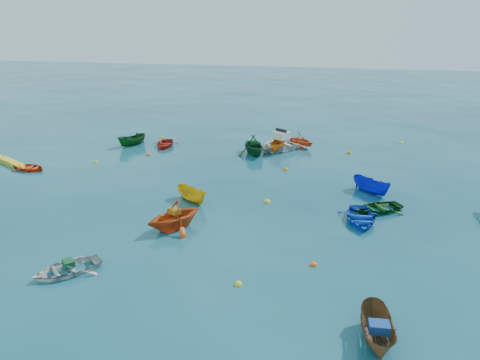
% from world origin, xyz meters
% --- Properties ---
extents(ground, '(160.00, 160.00, 0.00)m').
position_xyz_m(ground, '(0.00, 0.00, 0.00)').
color(ground, '#0A3B49').
rests_on(ground, ground).
extents(dinghy_white_near, '(3.49, 3.56, 0.60)m').
position_xyz_m(dinghy_white_near, '(-5.11, -7.49, 0.00)').
color(dinghy_white_near, beige).
rests_on(dinghy_white_near, ground).
extents(sampan_brown_mid, '(1.33, 3.02, 1.14)m').
position_xyz_m(sampan_brown_mid, '(8.00, -9.40, 0.00)').
color(sampan_brown_mid, brown).
rests_on(sampan_brown_mid, ground).
extents(dinghy_blue_se, '(2.61, 3.45, 0.68)m').
position_xyz_m(dinghy_blue_se, '(7.69, 0.82, 0.00)').
color(dinghy_blue_se, '#0F3DBC').
rests_on(dinghy_blue_se, ground).
extents(dinghy_orange_w, '(4.10, 4.19, 1.67)m').
position_xyz_m(dinghy_orange_w, '(-2.02, -2.15, 0.00)').
color(dinghy_orange_w, '#D04813').
rests_on(dinghy_orange_w, ground).
extents(sampan_yellow_mid, '(2.67, 2.31, 1.00)m').
position_xyz_m(sampan_yellow_mid, '(-2.27, 1.71, 0.00)').
color(sampan_yellow_mid, gold).
rests_on(sampan_yellow_mid, ground).
extents(dinghy_green_e, '(3.59, 3.30, 0.61)m').
position_xyz_m(dinghy_green_e, '(8.72, 2.56, 0.00)').
color(dinghy_green_e, '#104813').
rests_on(dinghy_green_e, ground).
extents(dinghy_red_nw, '(2.83, 2.24, 0.53)m').
position_xyz_m(dinghy_red_nw, '(-15.80, 5.01, 0.00)').
color(dinghy_red_nw, red).
rests_on(dinghy_red_nw, ground).
extents(sampan_orange_n, '(1.26, 2.80, 1.05)m').
position_xyz_m(sampan_orange_n, '(1.28, 13.83, 0.00)').
color(sampan_orange_n, '#CA7013').
rests_on(sampan_orange_n, ground).
extents(dinghy_green_n, '(4.08, 4.20, 1.69)m').
position_xyz_m(dinghy_green_n, '(-0.49, 12.51, 0.00)').
color(dinghy_green_n, '#104520').
rests_on(dinghy_green_n, ground).
extents(sampan_blue_far, '(2.80, 2.66, 1.09)m').
position_xyz_m(sampan_blue_far, '(8.46, 5.50, 0.00)').
color(sampan_blue_far, '#0F1BC2').
rests_on(sampan_blue_far, ground).
extents(dinghy_red_far, '(2.61, 3.28, 0.61)m').
position_xyz_m(dinghy_red_far, '(-8.45, 13.23, 0.00)').
color(dinghy_red_far, '#B21C0E').
rests_on(dinghy_red_far, ground).
extents(dinghy_orange_far, '(3.46, 3.36, 1.39)m').
position_xyz_m(dinghy_orange_far, '(3.01, 15.58, 0.00)').
color(dinghy_orange_far, '#E85415').
rests_on(dinghy_orange_far, ground).
extents(sampan_green_far, '(2.35, 2.88, 1.06)m').
position_xyz_m(sampan_green_far, '(-11.31, 12.91, 0.00)').
color(sampan_green_far, '#114913').
rests_on(sampan_green_far, ground).
extents(kayak_yellow, '(3.86, 2.49, 0.41)m').
position_xyz_m(kayak_yellow, '(-17.94, 5.81, 0.00)').
color(kayak_yellow, yellow).
rests_on(kayak_yellow, ground).
extents(motorboat_white, '(5.82, 6.17, 1.64)m').
position_xyz_m(motorboat_white, '(1.46, 14.57, 0.00)').
color(motorboat_white, white).
rests_on(motorboat_white, ground).
extents(tarp_green_a, '(0.71, 0.70, 0.28)m').
position_xyz_m(tarp_green_a, '(-5.05, -7.41, 0.44)').
color(tarp_green_a, '#134D2B').
rests_on(tarp_green_a, dinghy_white_near).
extents(tarp_blue_a, '(0.73, 0.57, 0.33)m').
position_xyz_m(tarp_blue_a, '(8.01, -9.55, 0.74)').
color(tarp_blue_a, navy).
rests_on(tarp_blue_a, sampan_brown_mid).
extents(tarp_orange_a, '(0.73, 0.70, 0.28)m').
position_xyz_m(tarp_orange_a, '(-1.99, -2.11, 0.98)').
color(tarp_orange_a, '#B66C12').
rests_on(tarp_orange_a, dinghy_orange_w).
extents(tarp_green_b, '(0.71, 0.67, 0.27)m').
position_xyz_m(tarp_green_b, '(-0.54, 12.60, 0.98)').
color(tarp_green_b, '#124816').
rests_on(tarp_green_b, dinghy_green_n).
extents(buoy_ye_a, '(0.34, 0.34, 0.34)m').
position_xyz_m(buoy_ye_a, '(2.50, -6.85, 0.00)').
color(buoy_ye_a, yellow).
rests_on(buoy_ye_a, ground).
extents(buoy_or_b, '(0.33, 0.33, 0.33)m').
position_xyz_m(buoy_or_b, '(5.50, -4.54, 0.00)').
color(buoy_or_b, '#FF5A0D').
rests_on(buoy_or_b, ground).
extents(buoy_ye_b, '(0.30, 0.30, 0.30)m').
position_xyz_m(buoy_ye_b, '(-11.98, 7.71, 0.00)').
color(buoy_ye_b, yellow).
rests_on(buoy_ye_b, ground).
extents(buoy_or_c, '(0.36, 0.36, 0.36)m').
position_xyz_m(buoy_or_c, '(-8.79, 10.42, 0.00)').
color(buoy_or_c, '#F8510D').
rests_on(buoy_or_c, ground).
extents(buoy_ye_c, '(0.38, 0.38, 0.38)m').
position_xyz_m(buoy_ye_c, '(2.23, 2.49, 0.00)').
color(buoy_ye_c, yellow).
rests_on(buoy_ye_c, ground).
extents(buoy_or_d, '(0.38, 0.38, 0.38)m').
position_xyz_m(buoy_or_d, '(2.58, 8.96, 0.00)').
color(buoy_or_d, orange).
rests_on(buoy_or_d, ground).
extents(buoy_ye_d, '(0.32, 0.32, 0.32)m').
position_xyz_m(buoy_ye_d, '(-9.76, 15.98, 0.00)').
color(buoy_ye_d, yellow).
rests_on(buoy_ye_d, ground).
extents(buoy_or_e, '(0.38, 0.38, 0.38)m').
position_xyz_m(buoy_or_e, '(7.12, 14.41, 0.00)').
color(buoy_or_e, orange).
rests_on(buoy_or_e, ground).
extents(buoy_ye_e, '(0.36, 0.36, 0.36)m').
position_xyz_m(buoy_ye_e, '(11.63, 18.54, 0.00)').
color(buoy_ye_e, yellow).
rests_on(buoy_ye_e, ground).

